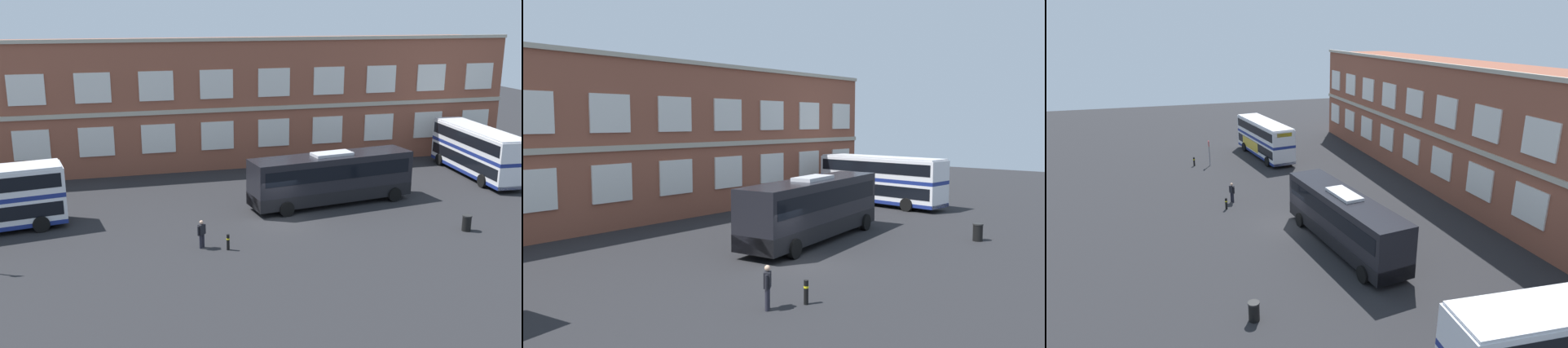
# 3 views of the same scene
# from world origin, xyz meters

# --- Properties ---
(ground_plane) EXTENTS (120.00, 120.00, 0.00)m
(ground_plane) POSITION_xyz_m (0.00, 2.00, 0.00)
(ground_plane) COLOR #232326
(brick_terminal_building) EXTENTS (55.21, 8.19, 11.29)m
(brick_terminal_building) POSITION_xyz_m (-1.67, 17.98, 5.50)
(brick_terminal_building) COLOR brown
(brick_terminal_building) RESTS_ON ground
(double_decker_near) EXTENTS (11.28, 4.39, 4.07)m
(double_decker_near) POSITION_xyz_m (-19.23, 2.50, 2.15)
(double_decker_near) COLOR silver
(double_decker_near) RESTS_ON ground
(touring_coach) EXTENTS (12.24, 4.23, 3.80)m
(touring_coach) POSITION_xyz_m (4.39, 2.62, 1.91)
(touring_coach) COLOR black
(touring_coach) RESTS_ON ground
(waiting_passenger) EXTENTS (0.58, 0.44, 1.70)m
(waiting_passenger) POSITION_xyz_m (-5.90, -3.26, 0.93)
(waiting_passenger) COLOR black
(waiting_passenger) RESTS_ON ground
(bus_stand_flag) EXTENTS (0.44, 0.10, 2.70)m
(bus_stand_flag) POSITION_xyz_m (-17.35, -3.91, 1.64)
(bus_stand_flag) COLOR slate
(bus_stand_flag) RESTS_ON ground
(station_litter_bin) EXTENTS (0.60, 0.60, 1.03)m
(station_litter_bin) POSITION_xyz_m (10.72, -4.68, 0.52)
(station_litter_bin) COLOR black
(station_litter_bin) RESTS_ON ground
(safety_bollard_west) EXTENTS (0.19, 0.19, 0.95)m
(safety_bollard_west) POSITION_xyz_m (-4.48, -3.95, 0.49)
(safety_bollard_west) COLOR black
(safety_bollard_west) RESTS_ON ground
(safety_bollard_east) EXTENTS (0.19, 0.19, 0.95)m
(safety_bollard_east) POSITION_xyz_m (-17.77, -5.52, 0.49)
(safety_bollard_east) COLOR black
(safety_bollard_east) RESTS_ON ground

